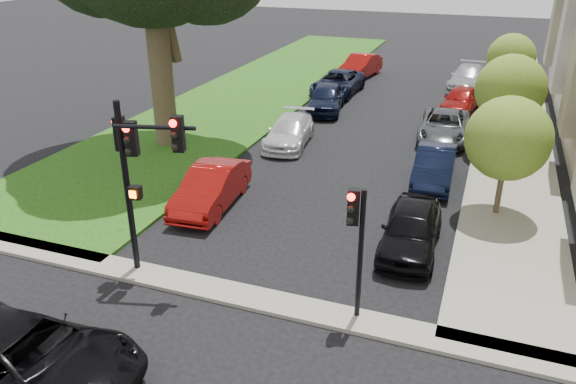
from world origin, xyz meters
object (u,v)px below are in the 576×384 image
(car_parked_0, at_px, (411,229))
(car_parked_8, at_px, (338,83))
(small_tree_a, at_px, (508,139))
(car_parked_1, at_px, (434,166))
(traffic_signal_secondary, at_px, (357,231))
(car_parked_6, at_px, (289,131))
(small_tree_b, at_px, (511,89))
(car_parked_2, at_px, (444,126))
(car_parked_3, at_px, (461,100))
(car_parked_4, at_px, (468,78))
(traffic_signal_main, at_px, (137,160))
(car_parked_5, at_px, (211,187))
(car_parked_9, at_px, (360,66))
(small_tree_c, at_px, (511,57))
(car_parked_7, at_px, (326,98))
(car_cross_near, at_px, (23,357))

(car_parked_0, distance_m, car_parked_8, 19.78)
(small_tree_a, bearing_deg, car_parked_1, 138.00)
(traffic_signal_secondary, relative_size, car_parked_8, 0.70)
(car_parked_1, relative_size, car_parked_6, 0.94)
(small_tree_b, xyz_separation_m, car_parked_1, (-2.51, -4.43, -2.34))
(small_tree_b, bearing_deg, car_parked_2, 154.83)
(car_parked_3, height_order, car_parked_4, car_parked_4)
(traffic_signal_main, distance_m, car_parked_5, 5.53)
(small_tree_a, bearing_deg, car_parked_6, 154.70)
(car_parked_6, relative_size, car_parked_8, 0.86)
(car_parked_5, relative_size, car_parked_9, 0.96)
(small_tree_c, height_order, car_parked_7, small_tree_c)
(car_parked_2, bearing_deg, small_tree_a, -73.56)
(car_parked_7, bearing_deg, car_parked_1, -58.89)
(car_cross_near, relative_size, car_parked_6, 1.20)
(car_parked_6, relative_size, car_parked_9, 0.95)
(car_parked_2, bearing_deg, small_tree_c, 68.91)
(car_parked_1, bearing_deg, car_parked_8, 119.37)
(car_parked_5, bearing_deg, small_tree_b, 38.86)
(traffic_signal_secondary, height_order, car_parked_6, traffic_signal_secondary)
(car_cross_near, height_order, car_parked_0, car_cross_near)
(small_tree_a, distance_m, car_parked_7, 14.55)
(car_parked_3, height_order, car_parked_5, car_parked_5)
(small_tree_a, xyz_separation_m, car_parked_7, (-9.65, 10.68, -2.12))
(car_parked_9, bearing_deg, small_tree_b, -45.43)
(small_tree_b, bearing_deg, car_parked_7, 157.50)
(car_parked_8, relative_size, car_parked_9, 1.10)
(car_parked_9, bearing_deg, car_parked_1, -59.41)
(traffic_signal_secondary, bearing_deg, car_parked_9, 103.28)
(small_tree_b, height_order, car_parked_2, small_tree_b)
(traffic_signal_secondary, relative_size, car_cross_near, 0.68)
(car_parked_6, bearing_deg, car_parked_8, 85.37)
(traffic_signal_secondary, bearing_deg, car_parked_2, 87.72)
(car_parked_7, bearing_deg, small_tree_c, 20.18)
(car_parked_3, bearing_deg, traffic_signal_secondary, -84.15)
(car_parked_0, bearing_deg, small_tree_c, 80.80)
(traffic_signal_main, xyz_separation_m, car_parked_2, (6.85, 15.60, -2.91))
(traffic_signal_main, relative_size, car_parked_2, 1.05)
(car_parked_2, distance_m, car_parked_6, 7.69)
(car_cross_near, distance_m, car_parked_2, 21.62)
(small_tree_b, relative_size, car_parked_9, 0.95)
(car_parked_1, xyz_separation_m, car_parked_7, (-7.15, 8.42, 0.07))
(car_parked_8, bearing_deg, car_cross_near, -87.25)
(car_parked_3, distance_m, car_parked_7, 7.73)
(traffic_signal_secondary, distance_m, car_parked_2, 15.77)
(small_tree_a, xyz_separation_m, traffic_signal_secondary, (-3.36, -7.68, -0.31))
(car_cross_near, distance_m, car_parked_3, 26.80)
(car_parked_0, bearing_deg, traffic_signal_secondary, -103.44)
(car_parked_5, bearing_deg, small_tree_c, 57.31)
(car_parked_7, bearing_deg, car_parked_6, -98.99)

